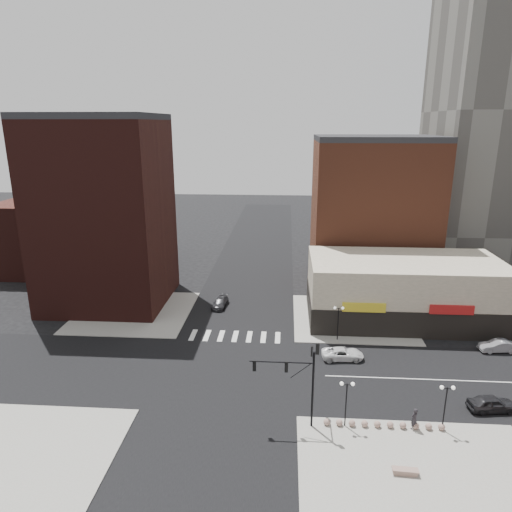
{
  "coord_description": "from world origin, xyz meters",
  "views": [
    {
      "loc": [
        5.79,
        -41.23,
        24.6
      ],
      "look_at": [
        2.62,
        5.16,
        11.0
      ],
      "focal_mm": 32.0,
      "sensor_mm": 36.0,
      "label": 1
    }
  ],
  "objects_px": {
    "traffic_signal": "(301,372)",
    "pedestrian": "(414,419)",
    "street_lamp_ne": "(338,315)",
    "stone_bench": "(405,471)",
    "white_suv": "(343,354)",
    "dark_sedan_east": "(492,403)",
    "silver_sedan": "(498,346)",
    "street_lamp_se_b": "(446,396)",
    "street_lamp_se_a": "(347,393)",
    "dark_sedan_north": "(220,303)"
  },
  "relations": [
    {
      "from": "pedestrian",
      "to": "street_lamp_se_a",
      "type": "bearing_deg",
      "value": -35.06
    },
    {
      "from": "street_lamp_se_b",
      "to": "dark_sedan_north",
      "type": "distance_m",
      "value": 33.67
    },
    {
      "from": "pedestrian",
      "to": "stone_bench",
      "type": "relative_size",
      "value": 1.0
    },
    {
      "from": "traffic_signal",
      "to": "silver_sedan",
      "type": "height_order",
      "value": "traffic_signal"
    },
    {
      "from": "street_lamp_ne",
      "to": "white_suv",
      "type": "bearing_deg",
      "value": -88.26
    },
    {
      "from": "white_suv",
      "to": "stone_bench",
      "type": "distance_m",
      "value": 17.08
    },
    {
      "from": "street_lamp_ne",
      "to": "pedestrian",
      "type": "distance_m",
      "value": 16.81
    },
    {
      "from": "street_lamp_se_b",
      "to": "silver_sedan",
      "type": "xyz_separation_m",
      "value": [
        10.6,
        14.5,
        -2.63
      ]
    },
    {
      "from": "street_lamp_se_b",
      "to": "white_suv",
      "type": "bearing_deg",
      "value": 120.6
    },
    {
      "from": "traffic_signal",
      "to": "street_lamp_se_a",
      "type": "bearing_deg",
      "value": -2.57
    },
    {
      "from": "street_lamp_ne",
      "to": "dark_sedan_east",
      "type": "distance_m",
      "value": 17.93
    },
    {
      "from": "dark_sedan_east",
      "to": "pedestrian",
      "type": "xyz_separation_m",
      "value": [
        -7.63,
        -3.19,
        0.36
      ]
    },
    {
      "from": "street_lamp_se_b",
      "to": "dark_sedan_east",
      "type": "bearing_deg",
      "value": 31.15
    },
    {
      "from": "dark_sedan_north",
      "to": "pedestrian",
      "type": "distance_m",
      "value": 32.06
    },
    {
      "from": "white_suv",
      "to": "silver_sedan",
      "type": "xyz_separation_m",
      "value": [
        17.47,
        2.89,
        0.04
      ]
    },
    {
      "from": "traffic_signal",
      "to": "dark_sedan_east",
      "type": "height_order",
      "value": "traffic_signal"
    },
    {
      "from": "traffic_signal",
      "to": "dark_sedan_north",
      "type": "relative_size",
      "value": 1.83
    },
    {
      "from": "traffic_signal",
      "to": "street_lamp_se_b",
      "type": "bearing_deg",
      "value": -0.82
    },
    {
      "from": "pedestrian",
      "to": "dark_sedan_east",
      "type": "bearing_deg",
      "value": 167.64
    },
    {
      "from": "traffic_signal",
      "to": "silver_sedan",
      "type": "relative_size",
      "value": 1.93
    },
    {
      "from": "dark_sedan_north",
      "to": "stone_bench",
      "type": "xyz_separation_m",
      "value": [
        17.91,
        -30.45,
        -0.26
      ]
    },
    {
      "from": "street_lamp_ne",
      "to": "stone_bench",
      "type": "distance_m",
      "value": 21.65
    },
    {
      "from": "street_lamp_ne",
      "to": "silver_sedan",
      "type": "bearing_deg",
      "value": -4.87
    },
    {
      "from": "street_lamp_se_b",
      "to": "silver_sedan",
      "type": "distance_m",
      "value": 18.15
    },
    {
      "from": "dark_sedan_north",
      "to": "pedestrian",
      "type": "height_order",
      "value": "pedestrian"
    },
    {
      "from": "pedestrian",
      "to": "stone_bench",
      "type": "bearing_deg",
      "value": 34.81
    },
    {
      "from": "street_lamp_ne",
      "to": "stone_bench",
      "type": "xyz_separation_m",
      "value": [
        2.72,
        -21.27,
        -2.94
      ]
    },
    {
      "from": "street_lamp_se_a",
      "to": "street_lamp_se_b",
      "type": "relative_size",
      "value": 1.0
    },
    {
      "from": "dark_sedan_east",
      "to": "pedestrian",
      "type": "bearing_deg",
      "value": 106.02
    },
    {
      "from": "white_suv",
      "to": "dark_sedan_north",
      "type": "xyz_separation_m",
      "value": [
        -15.33,
        13.56,
        -0.01
      ]
    },
    {
      "from": "street_lamp_se_b",
      "to": "white_suv",
      "type": "height_order",
      "value": "street_lamp_se_b"
    },
    {
      "from": "silver_sedan",
      "to": "pedestrian",
      "type": "distance_m",
      "value": 19.45
    },
    {
      "from": "street_lamp_se_b",
      "to": "white_suv",
      "type": "xyz_separation_m",
      "value": [
        -6.87,
        11.61,
        -2.67
      ]
    },
    {
      "from": "traffic_signal",
      "to": "dark_sedan_north",
      "type": "height_order",
      "value": "traffic_signal"
    },
    {
      "from": "street_lamp_se_b",
      "to": "dark_sedan_east",
      "type": "xyz_separation_m",
      "value": [
        5.28,
        3.19,
        -2.58
      ]
    },
    {
      "from": "dark_sedan_north",
      "to": "white_suv",
      "type": "bearing_deg",
      "value": -35.78
    },
    {
      "from": "street_lamp_se_a",
      "to": "street_lamp_ne",
      "type": "bearing_deg",
      "value": 86.42
    },
    {
      "from": "street_lamp_se_a",
      "to": "pedestrian",
      "type": "height_order",
      "value": "street_lamp_se_a"
    },
    {
      "from": "traffic_signal",
      "to": "pedestrian",
      "type": "xyz_separation_m",
      "value": [
        9.41,
        -0.17,
        -3.89
      ]
    },
    {
      "from": "traffic_signal",
      "to": "street_lamp_se_b",
      "type": "xyz_separation_m",
      "value": [
        11.76,
        -0.17,
        -1.67
      ]
    },
    {
      "from": "street_lamp_se_a",
      "to": "street_lamp_ne",
      "type": "relative_size",
      "value": 1.0
    },
    {
      "from": "street_lamp_se_a",
      "to": "white_suv",
      "type": "height_order",
      "value": "street_lamp_se_a"
    },
    {
      "from": "traffic_signal",
      "to": "street_lamp_ne",
      "type": "bearing_deg",
      "value": 73.25
    },
    {
      "from": "white_suv",
      "to": "stone_bench",
      "type": "relative_size",
      "value": 2.36
    },
    {
      "from": "white_suv",
      "to": "pedestrian",
      "type": "distance_m",
      "value": 12.47
    },
    {
      "from": "white_suv",
      "to": "silver_sedan",
      "type": "height_order",
      "value": "silver_sedan"
    },
    {
      "from": "street_lamp_se_a",
      "to": "dark_sedan_east",
      "type": "distance_m",
      "value": 13.9
    },
    {
      "from": "dark_sedan_east",
      "to": "silver_sedan",
      "type": "xyz_separation_m",
      "value": [
        5.32,
        11.31,
        -0.05
      ]
    },
    {
      "from": "dark_sedan_east",
      "to": "silver_sedan",
      "type": "distance_m",
      "value": 12.5
    },
    {
      "from": "silver_sedan",
      "to": "stone_bench",
      "type": "distance_m",
      "value": 24.75
    }
  ]
}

